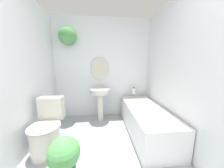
{
  "coord_description": "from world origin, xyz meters",
  "views": [
    {
      "loc": [
        -0.03,
        -0.27,
        1.31
      ],
      "look_at": [
        0.14,
        1.57,
        0.99
      ],
      "focal_mm": 18.0,
      "sensor_mm": 36.0,
      "label": 1
    }
  ],
  "objects_px": {
    "toilet": "(47,132)",
    "potted_plant": "(64,156)",
    "shampoo_bottle": "(133,91)",
    "bathtub": "(145,119)",
    "pedestal_sink": "(100,97)"
  },
  "relations": [
    {
      "from": "toilet",
      "to": "potted_plant",
      "type": "relative_size",
      "value": 1.56
    },
    {
      "from": "toilet",
      "to": "shampoo_bottle",
      "type": "distance_m",
      "value": 1.96
    },
    {
      "from": "bathtub",
      "to": "shampoo_bottle",
      "type": "bearing_deg",
      "value": 93.59
    },
    {
      "from": "toilet",
      "to": "shampoo_bottle",
      "type": "bearing_deg",
      "value": 32.57
    },
    {
      "from": "toilet",
      "to": "pedestal_sink",
      "type": "bearing_deg",
      "value": 48.56
    },
    {
      "from": "bathtub",
      "to": "shampoo_bottle",
      "type": "distance_m",
      "value": 0.82
    },
    {
      "from": "shampoo_bottle",
      "to": "potted_plant",
      "type": "xyz_separation_m",
      "value": [
        -1.23,
        -1.51,
        -0.38
      ]
    },
    {
      "from": "shampoo_bottle",
      "to": "potted_plant",
      "type": "bearing_deg",
      "value": -129.16
    },
    {
      "from": "toilet",
      "to": "potted_plant",
      "type": "xyz_separation_m",
      "value": [
        0.4,
        -0.47,
        -0.03
      ]
    },
    {
      "from": "toilet",
      "to": "shampoo_bottle",
      "type": "relative_size",
      "value": 4.57
    },
    {
      "from": "bathtub",
      "to": "potted_plant",
      "type": "distance_m",
      "value": 1.5
    },
    {
      "from": "pedestal_sink",
      "to": "shampoo_bottle",
      "type": "bearing_deg",
      "value": 9.53
    },
    {
      "from": "bathtub",
      "to": "potted_plant",
      "type": "xyz_separation_m",
      "value": [
        -1.27,
        -0.8,
        0.02
      ]
    },
    {
      "from": "potted_plant",
      "to": "toilet",
      "type": "bearing_deg",
      "value": 130.09
    },
    {
      "from": "pedestal_sink",
      "to": "potted_plant",
      "type": "distance_m",
      "value": 1.45
    }
  ]
}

